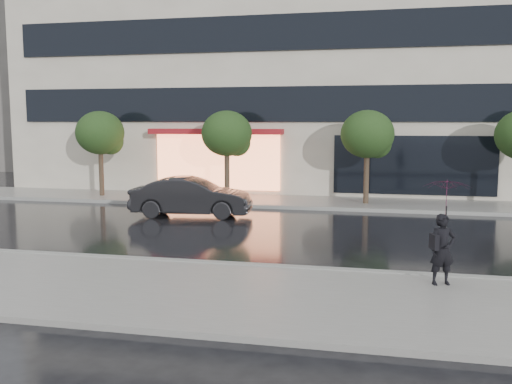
# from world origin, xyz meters

# --- Properties ---
(ground) EXTENTS (120.00, 120.00, 0.00)m
(ground) POSITION_xyz_m (0.00, 0.00, 0.00)
(ground) COLOR black
(ground) RESTS_ON ground
(sidewalk_near) EXTENTS (60.00, 4.50, 0.12)m
(sidewalk_near) POSITION_xyz_m (0.00, -3.25, 0.06)
(sidewalk_near) COLOR slate
(sidewalk_near) RESTS_ON ground
(sidewalk_far) EXTENTS (60.00, 3.50, 0.12)m
(sidewalk_far) POSITION_xyz_m (0.00, 10.25, 0.06)
(sidewalk_far) COLOR slate
(sidewalk_far) RESTS_ON ground
(curb_near) EXTENTS (60.00, 0.25, 0.14)m
(curb_near) POSITION_xyz_m (0.00, -1.00, 0.07)
(curb_near) COLOR gray
(curb_near) RESTS_ON ground
(curb_far) EXTENTS (60.00, 0.25, 0.14)m
(curb_far) POSITION_xyz_m (0.00, 8.50, 0.07)
(curb_far) COLOR gray
(curb_far) RESTS_ON ground
(office_building) EXTENTS (30.00, 12.76, 18.00)m
(office_building) POSITION_xyz_m (-0.00, 17.97, 9.00)
(office_building) COLOR beige
(office_building) RESTS_ON ground
(tree_far_west) EXTENTS (2.20, 2.20, 3.99)m
(tree_far_west) POSITION_xyz_m (-8.94, 10.03, 2.92)
(tree_far_west) COLOR #33261C
(tree_far_west) RESTS_ON ground
(tree_mid_west) EXTENTS (2.20, 2.20, 3.99)m
(tree_mid_west) POSITION_xyz_m (-2.94, 10.03, 2.92)
(tree_mid_west) COLOR #33261C
(tree_mid_west) RESTS_ON ground
(tree_mid_east) EXTENTS (2.20, 2.20, 3.99)m
(tree_mid_east) POSITION_xyz_m (3.06, 10.03, 2.92)
(tree_mid_east) COLOR #33261C
(tree_mid_east) RESTS_ON ground
(parked_car) EXTENTS (4.58, 2.01, 1.46)m
(parked_car) POSITION_xyz_m (-3.28, 6.00, 0.73)
(parked_car) COLOR black
(parked_car) RESTS_ON ground
(pedestrian_with_umbrella) EXTENTS (1.25, 1.26, 2.23)m
(pedestrian_with_umbrella) POSITION_xyz_m (4.92, -1.76, 1.63)
(pedestrian_with_umbrella) COLOR black
(pedestrian_with_umbrella) RESTS_ON sidewalk_near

